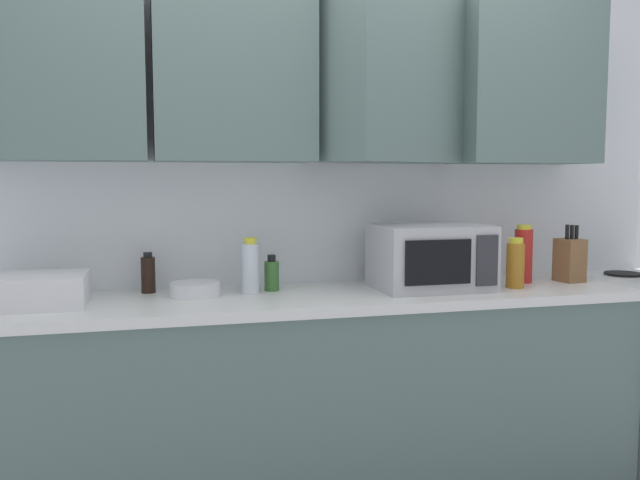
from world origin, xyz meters
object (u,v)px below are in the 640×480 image
at_px(knife_block, 570,259).
at_px(bottle_soy_dark, 148,274).
at_px(bottle_green_oil, 272,275).
at_px(microwave, 431,257).
at_px(dish_rack, 34,291).
at_px(bowl_ceramic_small, 195,289).
at_px(bottle_clear_tall, 250,267).
at_px(bottle_red_sauce, 523,255).
at_px(bottle_amber_vinegar, 515,264).

height_order(knife_block, bottle_soy_dark, knife_block).
bearing_deg(bottle_green_oil, microwave, -10.33).
distance_m(dish_rack, bottle_soy_dark, 0.46).
height_order(bottle_soy_dark, bowl_ceramic_small, bottle_soy_dark).
height_order(microwave, bottle_soy_dark, microwave).
xyz_separation_m(microwave, bottle_clear_tall, (-0.78, 0.07, -0.03)).
bearing_deg(bottle_green_oil, bottle_clear_tall, -152.76).
height_order(bottle_clear_tall, bowl_ceramic_small, bottle_clear_tall).
bearing_deg(dish_rack, bottle_soy_dark, 25.46).
bearing_deg(bottle_red_sauce, bottle_soy_dark, 174.60).
distance_m(microwave, bottle_red_sauce, 0.49).
distance_m(bottle_amber_vinegar, bowl_ceramic_small, 1.39).
bearing_deg(microwave, bottle_amber_vinegar, -11.76).
xyz_separation_m(bottle_green_oil, bottle_red_sauce, (1.17, -0.08, 0.06)).
relative_size(knife_block, bottle_red_sauce, 1.00).
height_order(bottle_red_sauce, bowl_ceramic_small, bottle_red_sauce).
bearing_deg(bottle_soy_dark, bottle_green_oil, -8.92).
relative_size(knife_block, bottle_soy_dark, 1.56).
relative_size(microwave, bottle_green_oil, 3.11).
relative_size(dish_rack, bottle_red_sauce, 1.42).
xyz_separation_m(dish_rack, bottle_red_sauce, (2.10, 0.04, 0.07)).
distance_m(bottle_green_oil, bottle_red_sauce, 1.17).
height_order(bottle_amber_vinegar, bottle_clear_tall, bottle_clear_tall).
bearing_deg(bottle_green_oil, bottle_red_sauce, -3.83).
height_order(bottle_amber_vinegar, bottle_green_oil, bottle_amber_vinegar).
xyz_separation_m(microwave, bottle_red_sauce, (0.48, 0.05, -0.01)).
distance_m(bottle_green_oil, bowl_ceramic_small, 0.34).
bearing_deg(bottle_green_oil, knife_block, -4.32).
xyz_separation_m(dish_rack, bottle_clear_tall, (0.83, 0.07, 0.05)).
relative_size(bottle_soy_dark, bottle_clear_tall, 0.73).
relative_size(bottle_amber_vinegar, bottle_red_sauce, 0.82).
bearing_deg(bowl_ceramic_small, bottle_green_oil, 10.29).
distance_m(bottle_soy_dark, bottle_red_sauce, 1.69).
bearing_deg(bottle_red_sauce, bottle_green_oil, 176.17).
bearing_deg(bottle_red_sauce, microwave, -174.54).
distance_m(microwave, bottle_amber_vinegar, 0.38).
height_order(microwave, bottle_red_sauce, microwave).
bearing_deg(knife_block, bottle_green_oil, 175.68).
bearing_deg(microwave, bottle_clear_tall, 174.65).
distance_m(dish_rack, bottle_red_sauce, 2.10).
distance_m(bottle_red_sauce, bowl_ceramic_small, 1.50).
height_order(bottle_green_oil, bottle_clear_tall, bottle_clear_tall).
bearing_deg(bottle_clear_tall, bottle_green_oil, 27.24).
relative_size(microwave, dish_rack, 1.26).
bearing_deg(bottle_green_oil, bottle_amber_vinegar, -10.84).
bearing_deg(knife_block, bottle_red_sauce, 173.14).
xyz_separation_m(dish_rack, bottle_soy_dark, (0.42, 0.20, 0.02)).
distance_m(bottle_green_oil, bottle_clear_tall, 0.12).
xyz_separation_m(bottle_red_sauce, bowl_ceramic_small, (-1.49, 0.02, -0.10)).
relative_size(dish_rack, bottle_amber_vinegar, 1.72).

